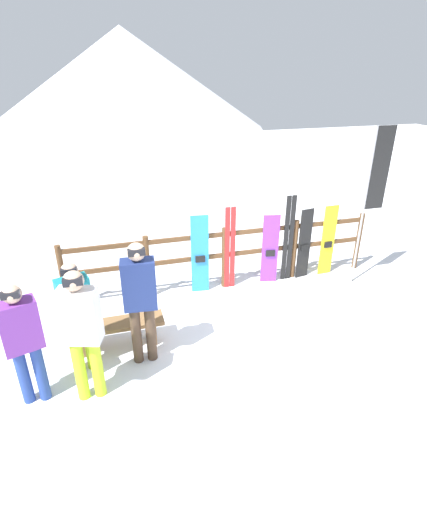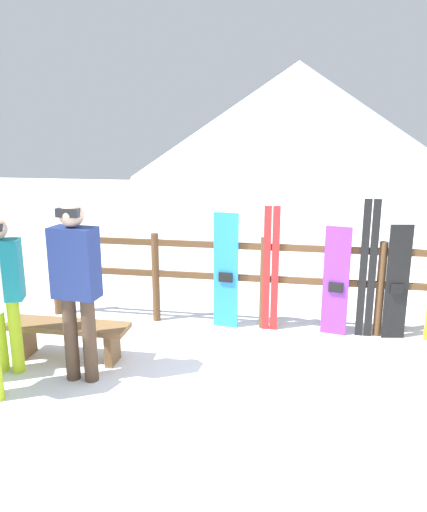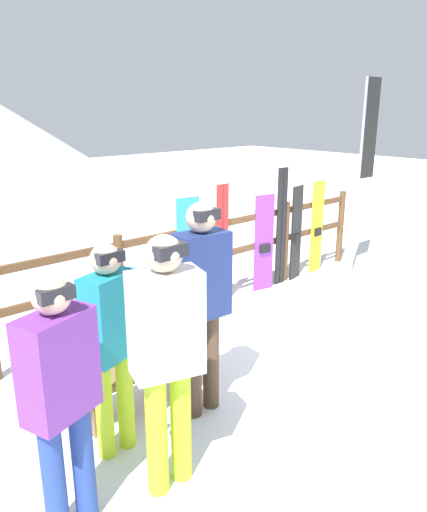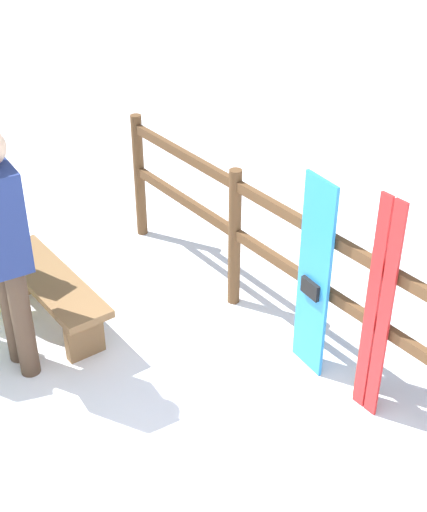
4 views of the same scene
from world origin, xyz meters
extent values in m
plane|color=white|center=(0.00, 0.00, 0.00)|extent=(40.00, 40.00, 0.00)
cone|color=silver|center=(0.00, 23.62, 3.00)|extent=(18.00, 18.00, 6.00)
cylinder|color=brown|center=(-2.84, 1.62, 0.59)|extent=(0.10, 0.10, 1.19)
cylinder|color=brown|center=(-1.42, 1.62, 0.59)|extent=(0.10, 0.10, 1.19)
cylinder|color=brown|center=(0.00, 1.62, 0.59)|extent=(0.10, 0.10, 1.19)
cylinder|color=brown|center=(1.42, 1.62, 0.59)|extent=(0.10, 0.10, 1.19)
cylinder|color=brown|center=(2.84, 1.62, 0.59)|extent=(0.10, 0.10, 1.19)
cube|color=brown|center=(0.00, 1.62, 0.65)|extent=(5.67, 0.05, 0.08)
cube|color=brown|center=(0.00, 1.62, 1.07)|extent=(5.67, 0.05, 0.08)
cube|color=brown|center=(-2.04, 0.32, 0.39)|extent=(1.35, 0.36, 0.06)
cube|color=brown|center=(-2.55, 0.32, 0.18)|extent=(0.08, 0.29, 0.36)
cube|color=brown|center=(-1.53, 0.32, 0.18)|extent=(0.08, 0.29, 0.36)
cylinder|color=#4C3828|center=(-1.80, -0.09, 0.44)|extent=(0.14, 0.14, 0.88)
cylinder|color=#4C3828|center=(-1.60, -0.09, 0.44)|extent=(0.14, 0.14, 0.88)
cube|color=navy|center=(-1.70, -0.09, 1.23)|extent=(0.46, 0.28, 0.70)
sphere|color=#D8B293|center=(-1.70, -0.09, 1.70)|extent=(0.24, 0.24, 0.24)
cube|color=black|center=(-1.70, -0.17, 1.73)|extent=(0.22, 0.08, 0.08)
cylinder|color=#B7D826|center=(-2.54, -0.61, 0.43)|extent=(0.14, 0.14, 0.87)
cylinder|color=#B7D826|center=(-2.34, -0.61, 0.43)|extent=(0.14, 0.14, 0.87)
cube|color=white|center=(-2.44, -0.61, 1.21)|extent=(0.50, 0.37, 0.69)
sphere|color=#D8B293|center=(-2.44, -0.61, 1.67)|extent=(0.24, 0.24, 0.24)
cube|color=black|center=(-2.44, -0.68, 1.70)|extent=(0.21, 0.08, 0.08)
cylinder|color=navy|center=(-3.21, -0.48, 0.40)|extent=(0.14, 0.14, 0.80)
cylinder|color=navy|center=(-3.01, -0.48, 0.40)|extent=(0.14, 0.14, 0.80)
cube|color=#723399|center=(-3.11, -0.48, 1.12)|extent=(0.48, 0.36, 0.63)
sphere|color=#D8B293|center=(-3.11, -0.48, 1.54)|extent=(0.22, 0.22, 0.22)
cube|color=black|center=(-3.11, -0.55, 1.57)|extent=(0.20, 0.08, 0.08)
cylinder|color=#B7D826|center=(-2.61, -0.05, 0.40)|extent=(0.13, 0.13, 0.79)
cylinder|color=#B7D826|center=(-2.43, -0.05, 0.40)|extent=(0.13, 0.13, 0.79)
cube|color=teal|center=(-2.52, -0.05, 1.11)|extent=(0.45, 0.33, 0.63)
sphere|color=#D8B293|center=(-2.52, -0.05, 1.53)|extent=(0.22, 0.22, 0.22)
cube|color=black|center=(-2.52, -0.12, 1.56)|extent=(0.19, 0.08, 0.08)
cube|color=#288CE0|center=(-0.48, 1.56, 0.75)|extent=(0.32, 0.06, 1.49)
cube|color=black|center=(-0.48, 1.53, 0.67)|extent=(0.18, 0.05, 0.12)
cube|color=red|center=(0.04, 1.56, 0.80)|extent=(0.09, 0.02, 1.59)
cube|color=red|center=(0.14, 1.56, 0.80)|extent=(0.09, 0.02, 1.59)
cube|color=purple|center=(0.88, 1.56, 0.68)|extent=(0.31, 0.08, 1.37)
cube|color=black|center=(0.88, 1.53, 0.61)|extent=(0.17, 0.06, 0.12)
cube|color=black|center=(1.19, 1.56, 0.85)|extent=(0.09, 0.02, 1.70)
cube|color=black|center=(1.30, 1.56, 0.85)|extent=(0.09, 0.02, 1.70)
cube|color=black|center=(1.60, 1.56, 0.71)|extent=(0.27, 0.07, 1.41)
cube|color=black|center=(1.60, 1.53, 0.64)|extent=(0.15, 0.05, 0.12)
cube|color=yellow|center=(2.10, 1.56, 0.72)|extent=(0.29, 0.04, 1.43)
cube|color=black|center=(2.10, 1.53, 0.65)|extent=(0.16, 0.04, 0.12)
cylinder|color=#99999E|center=(2.45, 1.11, 1.46)|extent=(0.04, 0.04, 2.92)
cube|color=black|center=(2.65, 1.11, 2.20)|extent=(0.36, 0.01, 1.44)
camera|label=1|loc=(-1.99, -4.72, 3.83)|focal=28.00mm
camera|label=2|loc=(0.43, -4.43, 2.48)|focal=35.00mm
camera|label=3|loc=(-4.15, -2.94, 2.53)|focal=35.00mm
camera|label=4|loc=(2.34, -1.39, 3.41)|focal=50.00mm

